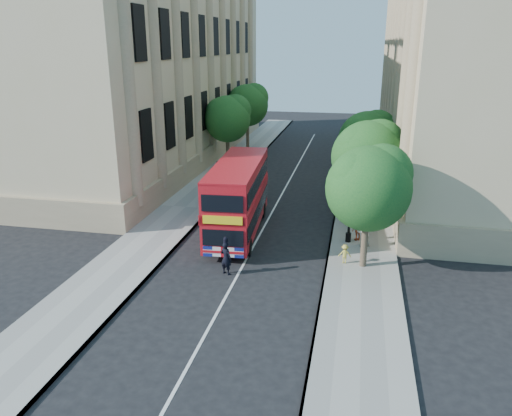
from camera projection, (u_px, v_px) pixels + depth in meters
The scene contains 17 objects.
ground at pixel (233, 284), 22.74m from camera, with size 120.00×120.00×0.00m, color black.
pavement_right at pixel (362, 219), 30.91m from camera, with size 3.50×80.00×0.12m, color gray.
pavement_left at pixel (186, 208), 33.12m from camera, with size 3.50×80.00×0.12m, color gray.
building_right at pixel (474, 62), 39.55m from camera, with size 12.00×38.00×18.00m, color tan.
building_left at pixel (148, 60), 44.86m from camera, with size 12.00×38.00×18.00m, color tan.
tree_right_near at pixel (370, 184), 23.09m from camera, with size 4.00×4.00×6.08m.
tree_right_mid at pixel (369, 153), 28.61m from camera, with size 4.20×4.20×6.37m.
tree_right_far at pixel (368, 137), 34.23m from camera, with size 4.00×4.00×6.15m.
tree_left_far at pixel (228, 116), 42.96m from camera, with size 4.00×4.00×6.30m.
tree_left_back at pixel (248, 103), 50.31m from camera, with size 4.20×4.20×6.65m.
lamp_post at pixel (351, 200), 26.56m from camera, with size 0.32×0.32×5.16m.
double_decker_bus at pixel (238, 196), 28.15m from camera, with size 2.93×8.97×4.08m.
box_van at pixel (236, 181), 34.41m from camera, with size 2.54×5.26×2.91m.
police_constable at pixel (226, 258), 23.52m from camera, with size 0.59×0.39×1.62m, color black.
woman_pedestrian at pixel (364, 232), 26.50m from camera, with size 0.75×0.59×1.55m, color beige.
child_a at pixel (358, 230), 27.29m from camera, with size 0.71×0.30×1.22m, color #C64C22.
child_b at pixel (345, 254), 24.52m from camera, with size 0.62×0.36×0.96m, color gold.
Camera 1 is at (5.19, -19.84, 10.47)m, focal length 35.00 mm.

